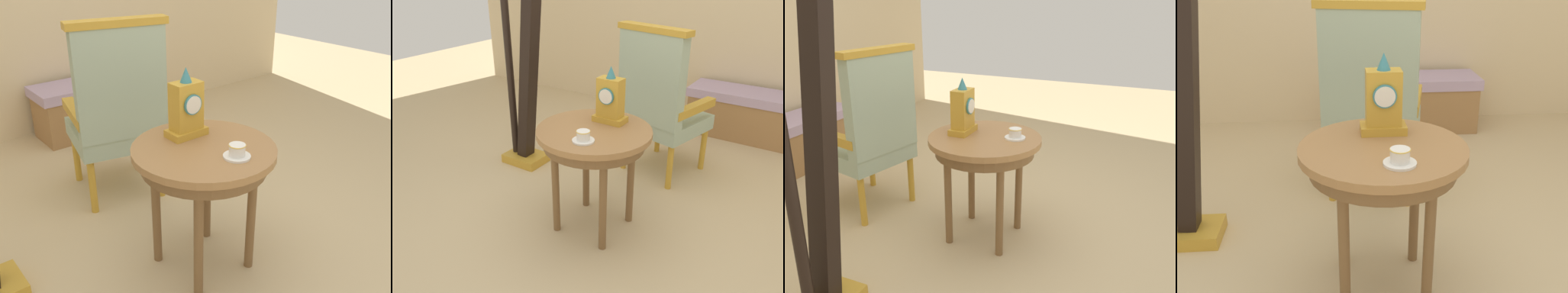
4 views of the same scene
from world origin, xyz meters
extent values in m
plane|color=tan|center=(0.00, 0.00, 0.00)|extent=(10.00, 10.00, 0.00)
cylinder|color=#9E7042|center=(0.04, 0.01, 0.64)|extent=(0.67, 0.67, 0.03)
cylinder|color=brown|center=(0.04, 0.01, 0.59)|extent=(0.59, 0.59, 0.07)
cylinder|color=brown|center=(0.21, 0.17, 0.31)|extent=(0.04, 0.04, 0.63)
cylinder|color=brown|center=(-0.12, 0.17, 0.31)|extent=(0.04, 0.04, 0.63)
cylinder|color=brown|center=(-0.12, -0.16, 0.31)|extent=(0.04, 0.04, 0.63)
cylinder|color=brown|center=(0.21, -0.16, 0.31)|extent=(0.04, 0.04, 0.63)
cylinder|color=white|center=(0.08, -0.17, 0.67)|extent=(0.12, 0.12, 0.01)
cylinder|color=white|center=(0.08, -0.17, 0.70)|extent=(0.07, 0.07, 0.05)
torus|color=gold|center=(0.08, -0.17, 0.72)|extent=(0.08, 0.08, 0.00)
cube|color=gold|center=(0.06, 0.15, 0.68)|extent=(0.19, 0.11, 0.04)
cube|color=gold|center=(0.06, 0.15, 0.81)|extent=(0.14, 0.09, 0.23)
cylinder|color=teal|center=(0.06, 0.10, 0.83)|extent=(0.10, 0.01, 0.10)
cylinder|color=white|center=(0.06, 0.10, 0.83)|extent=(0.08, 0.00, 0.08)
cone|color=teal|center=(0.06, 0.15, 0.96)|extent=(0.06, 0.06, 0.07)
cube|color=#9EB299|center=(0.09, 0.95, 0.41)|extent=(0.62, 0.62, 0.11)
cube|color=#9EB299|center=(0.04, 0.73, 0.78)|extent=(0.53, 0.20, 0.64)
cube|color=gold|center=(0.04, 0.73, 1.12)|extent=(0.57, 0.22, 0.04)
cube|color=gold|center=(0.32, 0.89, 0.57)|extent=(0.17, 0.47, 0.06)
cube|color=gold|center=(-0.13, 1.00, 0.57)|extent=(0.17, 0.47, 0.06)
cylinder|color=gold|center=(0.36, 1.11, 0.18)|extent=(0.04, 0.04, 0.35)
cylinder|color=gold|center=(-0.07, 1.21, 0.18)|extent=(0.04, 0.04, 0.35)
cylinder|color=gold|center=(0.26, 0.68, 0.18)|extent=(0.04, 0.04, 0.35)
cylinder|color=gold|center=(-0.17, 0.78, 0.18)|extent=(0.04, 0.04, 0.35)
cube|color=black|center=(-0.80, 0.44, 0.85)|extent=(0.28, 0.11, 1.57)
cube|color=#B299B7|center=(0.48, 1.95, 0.40)|extent=(1.07, 0.40, 0.08)
cube|color=#9E7042|center=(0.48, 1.95, 0.18)|extent=(1.02, 0.38, 0.36)
camera|label=1|loc=(-1.14, -1.39, 1.52)|focal=40.80mm
camera|label=2|loc=(1.19, -1.82, 1.57)|focal=37.66mm
camera|label=3|loc=(-2.14, -0.93, 1.48)|focal=39.26mm
camera|label=4|loc=(-0.15, -1.66, 1.37)|focal=42.99mm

